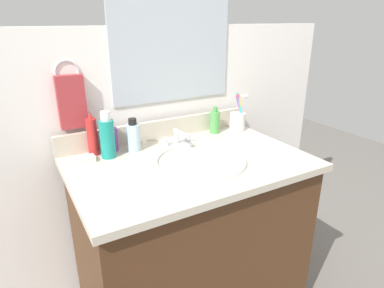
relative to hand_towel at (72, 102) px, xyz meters
name	(u,v)px	position (x,y,z in m)	size (l,w,h in m)	color
vanity_cabinet	(190,243)	(0.38, -0.33, -0.63)	(0.91, 0.58, 0.76)	#4C2D19
countertop	(190,164)	(0.38, -0.33, -0.23)	(0.95, 0.63, 0.03)	beige
backsplash	(159,130)	(0.38, -0.02, -0.17)	(0.95, 0.02, 0.09)	beige
back_wall	(155,160)	(0.38, 0.04, -0.36)	(2.05, 0.04, 1.30)	white
mirror_panel	(172,40)	(0.48, 0.02, 0.23)	(0.60, 0.01, 0.56)	#B2BCC6
towel_ring	(67,72)	(0.00, 0.02, 0.12)	(0.10, 0.10, 0.01)	silver
hand_towel	(72,102)	(0.00, 0.00, 0.00)	(0.11, 0.04, 0.22)	#A53338
sink_basin	(199,168)	(0.40, -0.35, -0.25)	(0.38, 0.38, 0.11)	white
faucet	(177,141)	(0.40, -0.16, -0.19)	(0.16, 0.10, 0.08)	silver
bottle_gel_clear	(133,137)	(0.22, -0.11, -0.16)	(0.06, 0.06, 0.15)	silver
bottle_toner_green	(215,122)	(0.65, -0.08, -0.16)	(0.05, 0.05, 0.13)	#4C9E4C
bottle_mouthwash_teal	(107,137)	(0.10, -0.13, -0.13)	(0.06, 0.06, 0.20)	teal
bottle_cream_purple	(112,139)	(0.13, -0.06, -0.17)	(0.05, 0.05, 0.12)	#7A3899
bottle_spray_red	(92,136)	(0.05, -0.07, -0.14)	(0.04, 0.04, 0.19)	red
cup_white_ceramic	(238,121)	(0.78, -0.11, -0.17)	(0.09, 0.08, 0.20)	white
soap_bar	(87,159)	(0.01, -0.13, -0.21)	(0.06, 0.04, 0.02)	white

